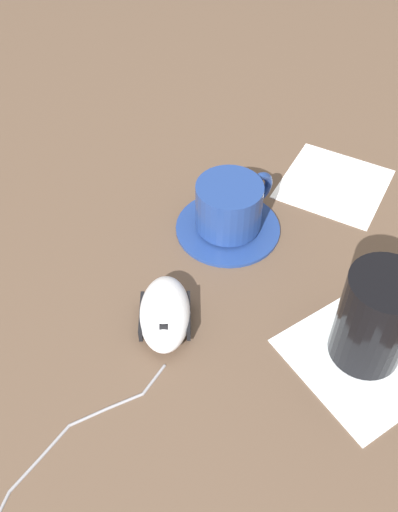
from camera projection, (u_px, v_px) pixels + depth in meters
ground_plane at (267, 294)px, 0.66m from camera, size 3.00×3.00×0.00m
saucer at (228, 227)px, 0.72m from camera, size 0.13×0.13×0.01m
coffee_cup at (230, 205)px, 0.70m from camera, size 0.08×0.11×0.06m
computer_mouse at (165, 313)px, 0.61m from camera, size 0.11×0.07×0.04m
mouse_cable at (77, 435)px, 0.54m from camera, size 0.14×0.18×0.00m
napkin_under_glass at (364, 356)px, 0.60m from camera, size 0.19×0.19×0.00m
drinking_glass at (375, 318)px, 0.56m from camera, size 0.08×0.08×0.11m
napkin_spare at (334, 184)px, 0.78m from camera, size 0.19×0.19×0.00m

